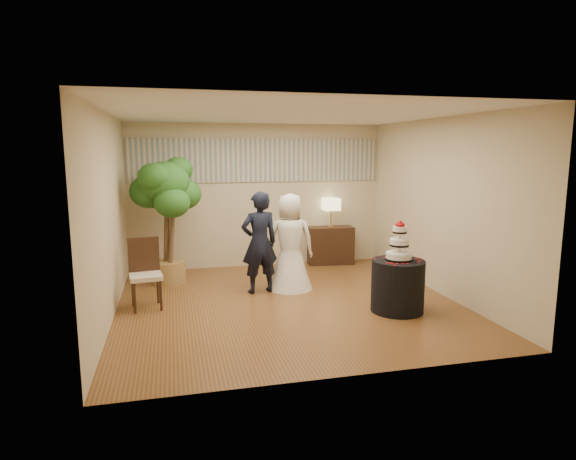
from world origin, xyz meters
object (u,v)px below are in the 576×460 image
object	(u,v)px
side_chair	(146,274)
wedding_cake	(399,241)
bride	(290,241)
ficus_tree	(166,220)
groom	(259,243)
cake_table	(398,286)
table_lamp	(331,213)
console	(330,245)

from	to	relation	value
side_chair	wedding_cake	bearing A→B (deg)	-23.36
bride	ficus_tree	xyz separation A→B (m)	(-1.98, 0.85, 0.31)
bride	wedding_cake	world-z (taller)	bride
groom	cake_table	size ratio (longest dim) A/B	2.20
table_lamp	console	bearing A→B (deg)	0.00
bride	console	world-z (taller)	bride
bride	side_chair	size ratio (longest dim) A/B	1.57
table_lamp	ficus_tree	xyz separation A→B (m)	(-3.21, -0.71, 0.06)
ficus_tree	groom	bearing A→B (deg)	-33.30
cake_table	wedding_cake	world-z (taller)	wedding_cake
console	side_chair	world-z (taller)	side_chair
table_lamp	groom	bearing A→B (deg)	-136.74
bride	groom	bearing A→B (deg)	18.50
groom	side_chair	distance (m)	1.82
wedding_cake	console	bearing A→B (deg)	89.80
console	table_lamp	world-z (taller)	table_lamp
ficus_tree	side_chair	distance (m)	1.52
console	ficus_tree	size ratio (longest dim) A/B	0.41
bride	console	bearing A→B (deg)	-120.22
groom	table_lamp	distance (m)	2.43
table_lamp	wedding_cake	bearing A→B (deg)	-90.20
bride	side_chair	distance (m)	2.35
wedding_cake	table_lamp	world-z (taller)	table_lamp
table_lamp	side_chair	bearing A→B (deg)	-149.52
groom	ficus_tree	distance (m)	1.75
wedding_cake	table_lamp	xyz separation A→B (m)	(0.01, 3.04, 0.02)
groom	bride	distance (m)	0.54
wedding_cake	groom	bearing A→B (deg)	141.71
wedding_cake	ficus_tree	world-z (taller)	ficus_tree
console	side_chair	distance (m)	4.08
console	wedding_cake	bearing A→B (deg)	-83.93
groom	bride	size ratio (longest dim) A/B	1.03
groom	wedding_cake	size ratio (longest dim) A/B	2.89
cake_table	wedding_cake	distance (m)	0.66
groom	wedding_cake	world-z (taller)	groom
bride	table_lamp	size ratio (longest dim) A/B	2.76
wedding_cake	cake_table	bearing A→B (deg)	0.00
table_lamp	ficus_tree	bearing A→B (deg)	-167.54
ficus_tree	cake_table	bearing A→B (deg)	-36.11
groom	bride	bearing A→B (deg)	-178.21
table_lamp	side_chair	size ratio (longest dim) A/B	0.57
side_chair	console	bearing A→B (deg)	22.67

